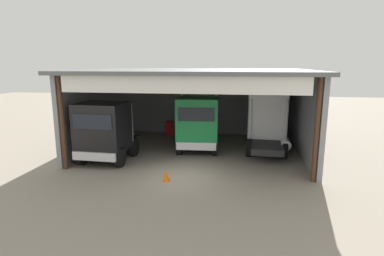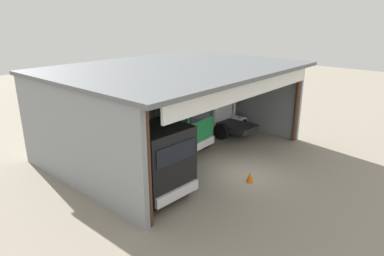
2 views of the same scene
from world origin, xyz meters
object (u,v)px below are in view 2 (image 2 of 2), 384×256
Objects in this scene: truck_black_right_bay at (154,161)px; oil_drum at (108,136)px; truck_green_center_bay at (181,122)px; truck_white_left_bay at (214,103)px; traffic_cone at (250,177)px; tool_cart at (99,137)px.

truck_black_right_bay is 7.79m from oil_drum.
truck_green_center_bay is 1.08× the size of truck_white_left_bay.
truck_black_right_bay is at bearing -154.33° from truck_white_left_bay.
oil_drum is at bearing 97.64° from traffic_cone.
truck_black_right_bay is 9.77m from truck_white_left_bay.
truck_black_right_bay reaches higher than tool_cart.
truck_white_left_bay reaches higher than truck_green_center_bay.
traffic_cone is at bearing 151.41° from truck_black_right_bay.
truck_white_left_bay reaches higher than tool_cart.
truck_white_left_bay is 8.09m from traffic_cone.
truck_green_center_bay is at bearing -64.66° from oil_drum.
oil_drum is 0.90× the size of tool_cart.
truck_green_center_bay is (4.77, 2.85, -0.01)m from truck_black_right_bay.
traffic_cone is at bearing 77.96° from truck_green_center_bay.
truck_green_center_bay is 5.15× the size of tool_cart.
tool_cart is (2.15, 7.36, -1.27)m from truck_black_right_bay.
truck_green_center_bay reaches higher than tool_cart.
tool_cart is 1.79× the size of traffic_cone.
truck_green_center_bay is at bearing -146.84° from truck_black_right_bay.
truck_green_center_bay is 9.20× the size of traffic_cone.
traffic_cone is at bearing -79.26° from tool_cart.
oil_drum is at bearing -68.32° from truck_green_center_bay.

